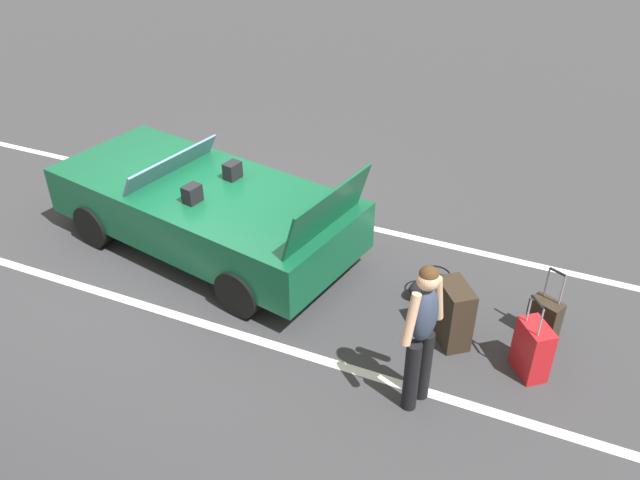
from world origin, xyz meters
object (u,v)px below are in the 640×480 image
convertible_car (193,204)px  suitcase_medium_bright (532,350)px  traveler_person (422,330)px  suitcase_large_black (453,314)px  suitcase_small_carryon (544,319)px  duffel_bag (434,286)px

convertible_car → suitcase_medium_bright: 4.59m
convertible_car → traveler_person: traveler_person is taller
convertible_car → traveler_person: 3.90m
suitcase_large_black → suitcase_small_carryon: bearing=-11.8°
suitcase_large_black → duffel_bag: bearing=81.4°
duffel_bag → suitcase_large_black: bearing=119.4°
duffel_bag → suitcase_small_carryon: bearing=170.5°
suitcase_large_black → traveler_person: (0.11, 1.02, 0.56)m
convertible_car → suitcase_medium_bright: (-4.52, 0.73, -0.28)m
suitcase_medium_bright → traveler_person: traveler_person is taller
duffel_bag → traveler_person: size_ratio=0.42×
suitcase_large_black → suitcase_small_carryon: suitcase_small_carryon is taller
suitcase_small_carryon → traveler_person: bearing=-9.6°
convertible_car → suitcase_large_black: (-3.65, 0.56, -0.22)m
suitcase_large_black → suitcase_medium_bright: bearing=-48.9°
convertible_car → suitcase_large_black: size_ratio=5.94×
suitcase_large_black → duffel_bag: 0.80m
suitcase_medium_bright → duffel_bag: 1.51m
duffel_bag → traveler_person: (-0.27, 1.69, 0.77)m
suitcase_small_carryon → duffel_bag: size_ratio=1.29×
duffel_bag → traveler_person: bearing=99.1°
suitcase_small_carryon → traveler_person: (1.02, 1.48, 0.67)m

